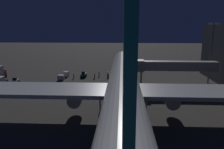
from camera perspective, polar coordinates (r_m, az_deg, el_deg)
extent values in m
plane|color=#383533|center=(51.20, 2.89, -6.22)|extent=(320.00, 320.00, 0.00)
cylinder|color=silver|center=(38.80, 3.03, -3.12)|extent=(5.82, 56.79, 5.82)
sphere|color=silver|center=(66.54, 2.91, 3.70)|extent=(5.70, 5.70, 5.70)
cube|color=#146670|center=(38.92, 3.02, -3.74)|extent=(5.88, 54.52, 0.50)
cube|color=black|center=(64.66, 2.92, 4.34)|extent=(3.20, 1.40, 0.90)
cube|color=#B7BABF|center=(39.47, 3.01, -4.38)|extent=(51.50, 8.30, 0.70)
cube|color=#146670|center=(10.23, 4.34, -2.13)|extent=(0.50, 4.80, 10.43)
cylinder|color=#B7BABF|center=(42.03, 15.38, -6.35)|extent=(2.62, 4.82, 2.62)
cylinder|color=black|center=(44.26, 14.71, -5.32)|extent=(2.23, 0.15, 2.23)
cylinder|color=#B7BABF|center=(41.90, -9.47, -6.11)|extent=(2.62, 4.82, 2.62)
cylinder|color=black|center=(44.13, -8.82, -5.09)|extent=(2.23, 0.15, 2.23)
cylinder|color=#B7BABF|center=(63.81, 2.88, 0.00)|extent=(0.28, 0.28, 2.58)
cylinder|color=black|center=(64.26, 2.86, -1.64)|extent=(0.45, 1.20, 1.20)
cylinder|color=#B7BABF|center=(39.64, 9.12, -8.41)|extent=(0.28, 0.28, 2.58)
cylinder|color=black|center=(40.96, 8.92, -10.54)|extent=(0.45, 1.20, 1.20)
cylinder|color=black|center=(39.78, 9.12, -11.29)|extent=(0.45, 1.20, 1.20)
cylinder|color=#B7BABF|center=(39.58, -3.19, -8.30)|extent=(0.28, 0.28, 2.58)
cylinder|color=black|center=(40.89, -3.06, -10.43)|extent=(0.45, 1.20, 1.20)
cylinder|color=black|center=(39.71, -3.25, -11.18)|extent=(0.45, 1.20, 1.20)
cube|color=#9E9E99|center=(60.70, 16.98, 2.23)|extent=(21.26, 2.60, 2.50)
cube|color=#9E9E99|center=(58.97, 6.92, 2.41)|extent=(3.20, 3.40, 3.00)
cube|color=black|center=(58.88, 5.56, 2.43)|extent=(0.70, 3.20, 2.70)
cylinder|color=#B7BABF|center=(59.83, 7.78, -1.06)|extent=(0.56, 0.56, 4.84)
cylinder|color=black|center=(60.44, 8.29, -3.01)|extent=(0.25, 0.60, 0.60)
cylinder|color=black|center=(60.33, 7.15, -3.01)|extent=(0.25, 0.60, 0.60)
cylinder|color=#59595E|center=(68.62, 24.84, 4.86)|extent=(0.40, 0.40, 17.06)
cube|color=#F9EFC6|center=(68.45, 26.26, 12.10)|extent=(1.10, 0.50, 0.60)
cube|color=#F9EFC6|center=(67.77, 24.84, 12.24)|extent=(1.10, 0.50, 0.60)
cube|color=silver|center=(68.81, -24.37, -1.65)|extent=(1.50, 2.39, 0.90)
cube|color=black|center=(68.32, -24.57, -1.08)|extent=(1.20, 0.20, 0.70)
cylinder|color=black|center=(69.28, -23.43, -1.85)|extent=(0.24, 0.70, 0.70)
cylinder|color=black|center=(70.01, -24.62, -1.82)|extent=(0.24, 0.70, 0.70)
cylinder|color=black|center=(67.84, -24.04, -2.21)|extent=(0.24, 0.70, 0.70)
cylinder|color=black|center=(68.58, -25.25, -2.17)|extent=(0.24, 0.70, 0.70)
cube|color=maroon|center=(77.02, -27.81, -0.46)|extent=(2.00, 5.37, 1.10)
cube|color=maroon|center=(78.39, -27.22, 0.65)|extent=(1.80, 1.60, 1.10)
cylinder|color=black|center=(78.20, -26.42, -0.54)|extent=(0.24, 0.70, 0.70)
cylinder|color=black|center=(79.25, -27.76, -0.52)|extent=(0.24, 0.70, 0.70)
cylinder|color=black|center=(75.03, -27.78, -1.21)|extent=(0.24, 0.70, 0.70)
cube|color=#234C9E|center=(63.47, -27.61, -3.06)|extent=(2.00, 4.84, 1.10)
cube|color=#234C9E|center=(64.56, -27.00, -1.73)|extent=(1.80, 1.60, 1.10)
cylinder|color=black|center=(64.51, -26.00, -3.15)|extent=(0.24, 0.70, 0.70)
cylinder|color=black|center=(65.55, -27.63, -3.08)|extent=(0.24, 0.70, 0.70)
cylinder|color=black|center=(61.69, -27.48, -4.01)|extent=(0.24, 0.70, 0.70)
cube|color=#287038|center=(71.74, -7.61, -0.02)|extent=(1.50, 2.31, 0.90)
cube|color=black|center=(71.23, -7.68, 0.55)|extent=(1.20, 0.20, 0.70)
cylinder|color=black|center=(72.48, -6.86, -0.23)|extent=(0.24, 0.70, 0.70)
cylinder|color=black|center=(72.76, -8.12, -0.21)|extent=(0.24, 0.70, 0.70)
cylinder|color=black|center=(70.93, -7.07, -0.53)|extent=(0.24, 0.70, 0.70)
cylinder|color=black|center=(71.22, -8.36, -0.51)|extent=(0.24, 0.70, 0.70)
cube|color=#B7BABF|center=(69.15, -13.44, -0.77)|extent=(1.88, 1.66, 1.57)
cube|color=#B7BABF|center=(73.47, -12.15, 0.14)|extent=(1.64, 1.88, 1.67)
cylinder|color=black|center=(71.39, -1.19, -0.27)|extent=(0.28, 0.28, 0.86)
cylinder|color=yellow|center=(71.22, -1.19, 0.32)|extent=(0.40, 0.40, 0.65)
sphere|color=tan|center=(71.12, -1.19, 0.67)|extent=(0.24, 0.24, 0.24)
sphere|color=white|center=(71.11, -1.19, 0.71)|extent=(0.23, 0.23, 0.23)
cylinder|color=black|center=(69.72, -0.98, -0.57)|extent=(0.28, 0.28, 0.92)
cylinder|color=yellow|center=(69.53, -0.98, 0.08)|extent=(0.40, 0.40, 0.70)
sphere|color=tan|center=(69.43, -0.98, 0.45)|extent=(0.24, 0.24, 0.24)
sphere|color=white|center=(69.42, -0.98, 0.49)|extent=(0.23, 0.23, 0.23)
cylinder|color=black|center=(70.47, -10.16, -0.67)|extent=(0.28, 0.28, 0.84)
cylinder|color=yellow|center=(70.31, -10.18, -0.10)|extent=(0.40, 0.40, 0.60)
sphere|color=tan|center=(70.21, -10.20, 0.24)|extent=(0.24, 0.24, 0.24)
sphere|color=white|center=(70.20, -10.20, 0.28)|extent=(0.23, 0.23, 0.23)
cylinder|color=black|center=(72.27, -3.47, -0.13)|extent=(0.28, 0.28, 0.86)
cylinder|color=yellow|center=(72.10, -3.48, 0.45)|extent=(0.40, 0.40, 0.63)
sphere|color=tan|center=(72.01, -3.48, 0.78)|extent=(0.24, 0.24, 0.24)
sphere|color=white|center=(72.00, -3.48, 0.82)|extent=(0.23, 0.23, 0.23)
cylinder|color=black|center=(69.75, -4.70, -0.63)|extent=(0.28, 0.28, 0.88)
cylinder|color=yellow|center=(69.58, -4.71, -0.03)|extent=(0.40, 0.40, 0.63)
sphere|color=tan|center=(69.48, -4.71, 0.32)|extent=(0.24, 0.24, 0.24)
sphere|color=white|center=(69.47, -4.72, 0.36)|extent=(0.23, 0.23, 0.23)
cone|color=orange|center=(69.71, 4.66, -0.77)|extent=(0.36, 0.36, 0.55)
cone|color=orange|center=(69.70, 1.04, -0.73)|extent=(0.36, 0.36, 0.55)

